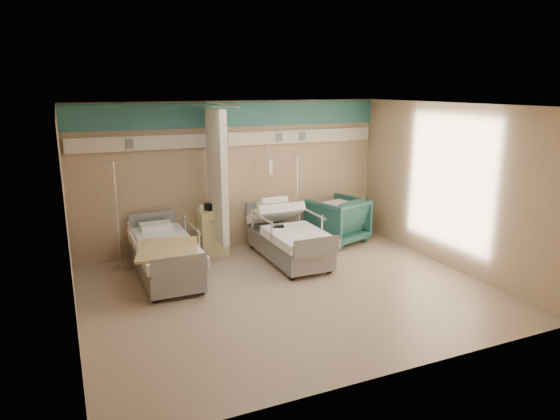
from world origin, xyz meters
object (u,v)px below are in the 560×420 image
at_px(bed_left, 166,260).
at_px(visitor_armchair, 337,220).
at_px(bed_right, 289,243).
at_px(iv_stand_left, 120,248).
at_px(bedside_cabinet, 212,232).
at_px(iv_stand_right, 297,227).

relative_size(bed_left, visitor_armchair, 2.16).
xyz_separation_m(bed_left, visitor_armchair, (3.55, 0.60, 0.14)).
distance_m(bed_right, iv_stand_left, 2.92).
bearing_deg(bed_right, bedside_cabinet, 141.95).
bearing_deg(iv_stand_left, bed_left, -48.85).
bearing_deg(bedside_cabinet, bed_right, -38.05).
distance_m(bed_right, bedside_cabinet, 1.46).
bearing_deg(bed_left, iv_stand_left, 131.15).
distance_m(iv_stand_right, iv_stand_left, 3.33).
height_order(bed_right, visitor_armchair, visitor_armchair).
distance_m(bedside_cabinet, iv_stand_left, 1.69).
distance_m(bed_left, bedside_cabinet, 1.39).
height_order(bed_left, bedside_cabinet, bedside_cabinet).
xyz_separation_m(visitor_armchair, iv_stand_left, (-4.18, 0.12, -0.07)).
relative_size(bedside_cabinet, iv_stand_right, 0.46).
xyz_separation_m(bedside_cabinet, iv_stand_right, (1.65, -0.20, -0.05)).
relative_size(visitor_armchair, iv_stand_left, 0.53).
relative_size(bedside_cabinet, visitor_armchair, 0.85).
distance_m(bed_left, iv_stand_left, 0.96).
height_order(visitor_armchair, iv_stand_right, iv_stand_right).
xyz_separation_m(visitor_armchair, iv_stand_right, (-0.85, 0.10, -0.08)).
height_order(bed_left, iv_stand_left, iv_stand_left).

